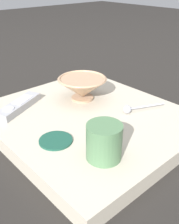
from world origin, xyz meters
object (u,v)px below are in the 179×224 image
cereal_bowl (82,87)px  tv_remote_near (19,106)px  drink_coaster (56,140)px  teaspoon (131,109)px  coffee_mug (104,142)px

cereal_bowl → tv_remote_near: (-0.21, 0.08, -0.03)m
cereal_bowl → drink_coaster: 0.28m
teaspoon → tv_remote_near: bearing=134.5°
coffee_mug → teaspoon: size_ratio=0.66×
teaspoon → drink_coaster: bearing=174.3°
teaspoon → tv_remote_near: 0.36m
drink_coaster → cereal_bowl: bearing=34.2°
coffee_mug → tv_remote_near: bearing=94.2°
coffee_mug → teaspoon: (0.23, 0.11, -0.03)m
teaspoon → tv_remote_near: size_ratio=0.72×
drink_coaster → tv_remote_near: bearing=85.2°
cereal_bowl → drink_coaster: (-0.23, -0.15, -0.04)m
cereal_bowl → coffee_mug: 0.34m
teaspoon → cereal_bowl: bearing=105.4°
cereal_bowl → teaspoon: 0.19m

